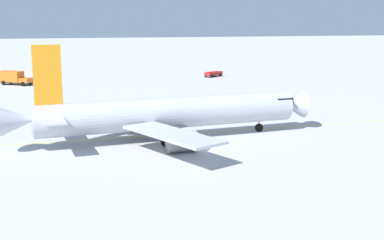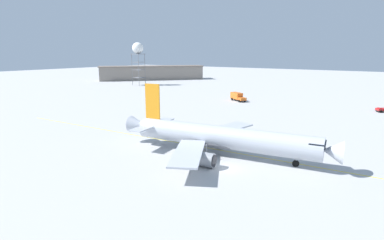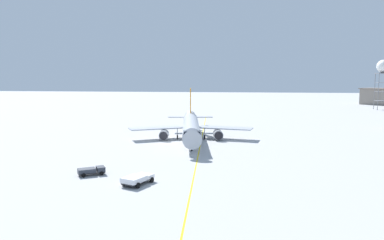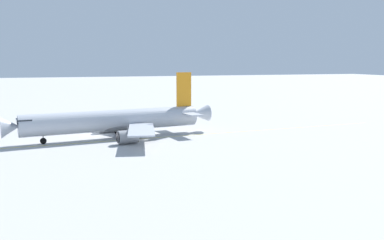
{
  "view_description": "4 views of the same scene",
  "coord_description": "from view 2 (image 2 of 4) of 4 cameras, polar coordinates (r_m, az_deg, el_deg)",
  "views": [
    {
      "loc": [
        -57.94,
        13.71,
        15.61
      ],
      "look_at": [
        2.84,
        0.98,
        2.89
      ],
      "focal_mm": 48.37,
      "sensor_mm": 36.0,
      "label": 1
    },
    {
      "loc": [
        -40.41,
        -21.68,
        18.16
      ],
      "look_at": [
        14.07,
        16.09,
        3.28
      ],
      "focal_mm": 28.25,
      "sensor_mm": 36.0,
      "label": 2
    },
    {
      "loc": [
        17.28,
        -83.75,
        15.2
      ],
      "look_at": [
        5.44,
        3.67,
        4.98
      ],
      "focal_mm": 34.27,
      "sensor_mm": 36.0,
      "label": 3
    },
    {
      "loc": [
        84.35,
        -6.21,
        14.62
      ],
      "look_at": [
        14.07,
        16.09,
        4.13
      ],
      "focal_mm": 39.34,
      "sensor_mm": 36.0,
      "label": 4
    }
  ],
  "objects": [
    {
      "name": "catering_truck_truck",
      "position": [
        116.97,
        8.59,
        4.4
      ],
      "size": [
        6.26,
        7.93,
        3.1
      ],
      "rotation": [
        0.0,
        0.0,
        4.15
      ],
      "color": "#232326",
      "rests_on": "ground_plane"
    },
    {
      "name": "taxiway_centreline",
      "position": [
        55.25,
        12.65,
        -6.85
      ],
      "size": [
        10.03,
        130.06,
        0.01
      ],
      "rotation": [
        0.0,
        0.0,
        4.79
      ],
      "color": "yellow",
      "rests_on": "ground_plane"
    },
    {
      "name": "ground_plane",
      "position": [
        49.32,
        6.13,
        -9.03
      ],
      "size": [
        600.0,
        600.0,
        0.0
      ],
      "primitive_type": "plane",
      "color": "#B2B2B2"
    },
    {
      "name": "radar_tower",
      "position": [
        173.92,
        -10.2,
        12.92
      ],
      "size": [
        6.14,
        6.14,
        23.55
      ],
      "color": "slate",
      "rests_on": "ground_plane"
    },
    {
      "name": "airliner_main",
      "position": [
        54.33,
        5.3,
        -3.36
      ],
      "size": [
        30.88,
        39.65,
        12.24
      ],
      "rotation": [
        0.0,
        0.0,
        4.86
      ],
      "color": "#B2B7C1",
      "rests_on": "ground_plane"
    },
    {
      "name": "terminal_shed",
      "position": [
        209.12,
        -7.61,
        8.85
      ],
      "size": [
        61.88,
        56.57,
        9.32
      ],
      "rotation": [
        0.0,
        0.0,
        2.42
      ],
      "color": "gray",
      "rests_on": "ground_plane"
    }
  ]
}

